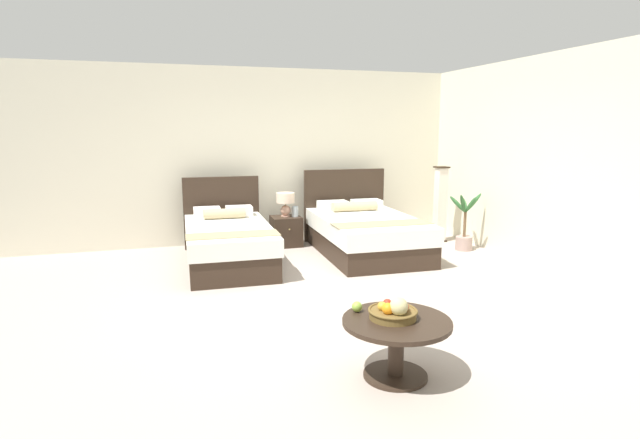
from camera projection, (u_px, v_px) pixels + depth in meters
name	position (u px, v px, depth m)	size (l,w,h in m)	color
ground_plane	(338.00, 296.00, 5.76)	(9.65, 9.78, 0.02)	#AFA094
wall_back	(278.00, 156.00, 8.41)	(9.65, 0.12, 2.82)	beige
wall_side_right	(543.00, 163.00, 6.75)	(0.12, 5.38, 2.82)	beige
bed_near_window	(228.00, 242.00, 7.03)	(1.21, 2.21, 1.12)	#302319
bed_near_corner	(365.00, 233.00, 7.62)	(1.44, 2.25, 1.19)	#302319
nightstand	(286.00, 231.00, 8.12)	(0.46, 0.46, 0.47)	#302319
table_lamp	(286.00, 201.00, 8.05)	(0.29, 0.29, 0.38)	#D8A48B
vase	(295.00, 211.00, 8.07)	(0.11, 0.11, 0.17)	silver
coffee_table	(396.00, 336.00, 3.81)	(0.82, 0.82, 0.46)	#302319
fruit_bowl	(394.00, 311.00, 3.79)	(0.37, 0.37, 0.19)	brown
loose_apple	(357.00, 307.00, 3.94)	(0.08, 0.08, 0.08)	#90B541
floor_lamp_corner	(440.00, 204.00, 8.36)	(0.20, 0.20, 1.25)	#312317
potted_palm	(464.00, 231.00, 7.82)	(0.53, 0.46, 0.92)	#A58980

